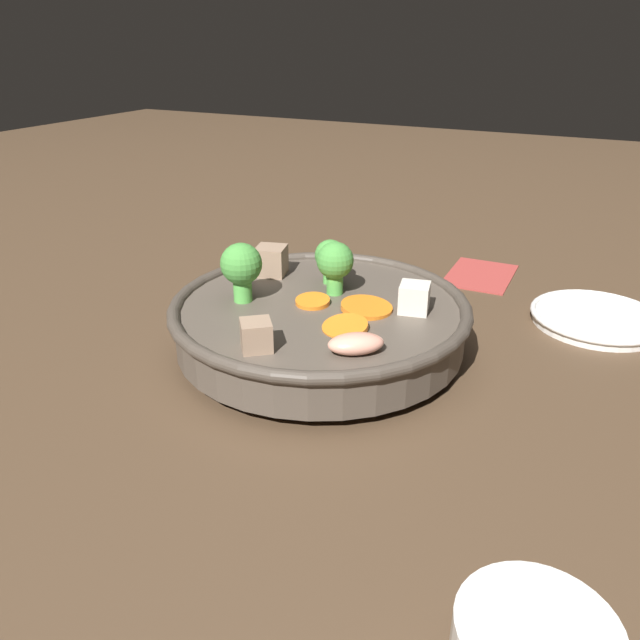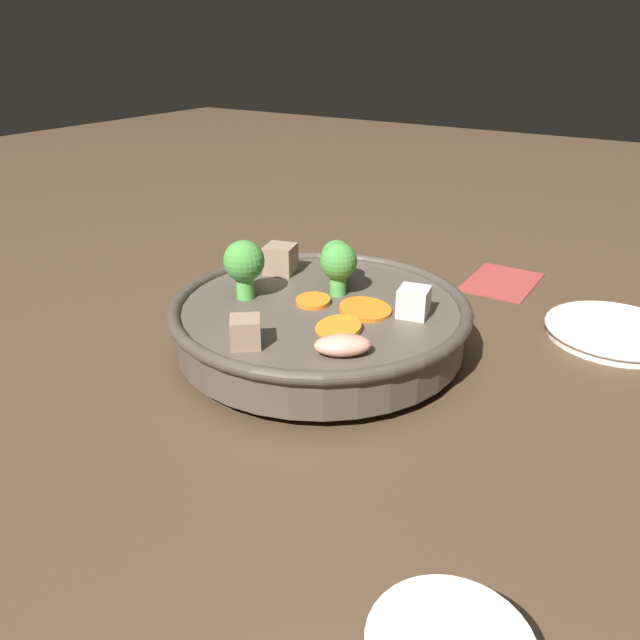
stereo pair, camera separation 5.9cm
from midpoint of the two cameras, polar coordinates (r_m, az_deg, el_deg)
name	(u,v)px [view 2 (the right image)]	position (r m, az deg, el deg)	size (l,w,h in m)	color
ground_plane	(320,351)	(0.61, 2.80, -2.89)	(3.00, 3.00, 0.00)	#4C3826
stirfry_bowl	(319,317)	(0.59, 2.81, 0.18)	(0.28, 0.28, 0.11)	#51473D
side_saucer	(614,332)	(0.71, 27.54, -1.01)	(0.14, 0.14, 0.01)	white
napkin	(502,281)	(0.81, 18.33, 3.33)	(0.11, 0.08, 0.00)	#A33833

